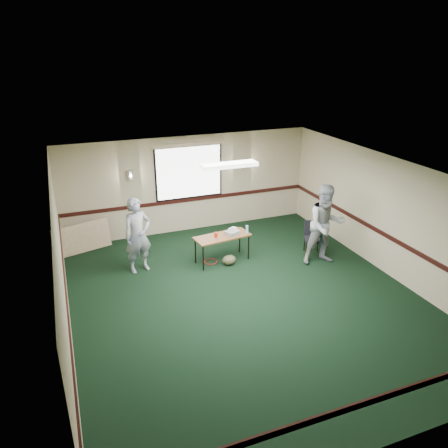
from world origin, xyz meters
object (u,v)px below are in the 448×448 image
object	(u,v)px
folding_table	(222,238)
projector	(232,233)
conference_chair	(312,235)
person_right	(325,225)
person_left	(138,235)

from	to	relation	value
folding_table	projector	world-z (taller)	projector
conference_chair	person_right	distance (m)	0.76
folding_table	conference_chair	world-z (taller)	conference_chair
projector	conference_chair	xyz separation A→B (m)	(2.05, -0.35, -0.24)
folding_table	projector	distance (m)	0.27
person_left	conference_chair	bearing A→B (deg)	-23.27
conference_chair	person_left	distance (m)	4.34
folding_table	person_left	world-z (taller)	person_left
projector	person_right	world-z (taller)	person_right
conference_chair	person_right	size ratio (longest dim) A/B	0.42
conference_chair	person_left	xyz separation A→B (m)	(-4.28, 0.64, 0.41)
conference_chair	person_right	xyz separation A→B (m)	(-0.04, -0.57, 0.50)
person_right	projector	bearing A→B (deg)	163.29
folding_table	person_left	xyz separation A→B (m)	(-1.97, 0.26, 0.27)
projector	conference_chair	size ratio (longest dim) A/B	0.37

